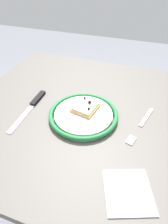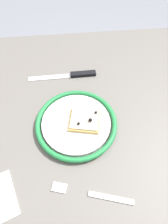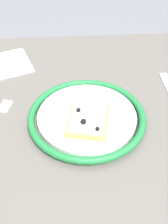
{
  "view_description": "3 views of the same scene",
  "coord_description": "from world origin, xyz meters",
  "px_view_note": "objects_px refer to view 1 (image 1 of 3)",
  "views": [
    {
      "loc": [
        -0.16,
        0.5,
        1.22
      ],
      "look_at": [
        0.0,
        0.03,
        0.79
      ],
      "focal_mm": 30.02,
      "sensor_mm": 36.0,
      "label": 1
    },
    {
      "loc": [
        -0.28,
        0.04,
        1.28
      ],
      "look_at": [
        0.02,
        0.01,
        0.81
      ],
      "focal_mm": 30.67,
      "sensor_mm": 36.0,
      "label": 2
    },
    {
      "loc": [
        -0.03,
        -0.39,
        1.2
      ],
      "look_at": [
        -0.01,
        0.03,
        0.81
      ],
      "focal_mm": 47.08,
      "sensor_mm": 36.0,
      "label": 3
    }
  ],
  "objects_px": {
    "pizza_slice_near": "(87,107)",
    "fork": "(141,125)",
    "napkin": "(128,192)",
    "dining_table": "(87,131)",
    "knife": "(34,103)",
    "plate": "(82,114)"
  },
  "relations": [
    {
      "from": "pizza_slice_near",
      "to": "knife",
      "type": "distance_m",
      "value": 0.21
    },
    {
      "from": "plate",
      "to": "knife",
      "type": "height_order",
      "value": "plate"
    },
    {
      "from": "dining_table",
      "to": "knife",
      "type": "distance_m",
      "value": 0.23
    },
    {
      "from": "pizza_slice_near",
      "to": "napkin",
      "type": "distance_m",
      "value": 0.31
    },
    {
      "from": "dining_table",
      "to": "napkin",
      "type": "xyz_separation_m",
      "value": [
        -0.19,
        0.26,
        0.11
      ]
    },
    {
      "from": "dining_table",
      "to": "pizza_slice_near",
      "type": "relative_size",
      "value": 8.95
    },
    {
      "from": "dining_table",
      "to": "fork",
      "type": "distance_m",
      "value": 0.23
    },
    {
      "from": "pizza_slice_near",
      "to": "fork",
      "type": "bearing_deg",
      "value": 178.9
    },
    {
      "from": "fork",
      "to": "knife",
      "type": "bearing_deg",
      "value": 1.93
    },
    {
      "from": "dining_table",
      "to": "napkin",
      "type": "distance_m",
      "value": 0.34
    },
    {
      "from": "knife",
      "to": "napkin",
      "type": "bearing_deg",
      "value": 149.72
    },
    {
      "from": "pizza_slice_near",
      "to": "napkin",
      "type": "bearing_deg",
      "value": 127.21
    },
    {
      "from": "fork",
      "to": "napkin",
      "type": "xyz_separation_m",
      "value": [
        0.01,
        0.24,
        0.0
      ]
    },
    {
      "from": "dining_table",
      "to": "knife",
      "type": "height_order",
      "value": "knife"
    },
    {
      "from": "fork",
      "to": "napkin",
      "type": "height_order",
      "value": "same"
    },
    {
      "from": "pizza_slice_near",
      "to": "fork",
      "type": "height_order",
      "value": "pizza_slice_near"
    },
    {
      "from": "dining_table",
      "to": "napkin",
      "type": "height_order",
      "value": "napkin"
    },
    {
      "from": "napkin",
      "to": "knife",
      "type": "bearing_deg",
      "value": -30.28
    },
    {
      "from": "dining_table",
      "to": "knife",
      "type": "xyz_separation_m",
      "value": [
        0.2,
        0.03,
        0.11
      ]
    },
    {
      "from": "dining_table",
      "to": "knife",
      "type": "bearing_deg",
      "value": 9.03
    },
    {
      "from": "plate",
      "to": "fork",
      "type": "relative_size",
      "value": 1.22
    },
    {
      "from": "fork",
      "to": "plate",
      "type": "bearing_deg",
      "value": 6.1
    }
  ]
}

